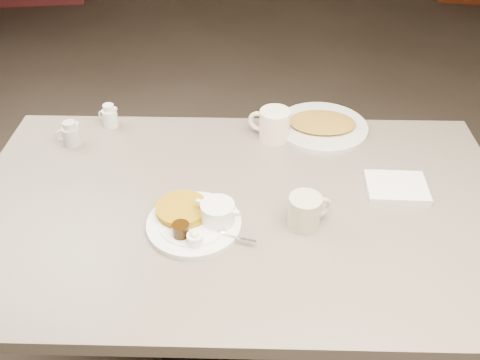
{
  "coord_description": "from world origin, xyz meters",
  "views": [
    {
      "loc": [
        0.03,
        -1.07,
        1.68
      ],
      "look_at": [
        0.0,
        0.02,
        0.82
      ],
      "focal_mm": 38.88,
      "sensor_mm": 36.0,
      "label": 1
    }
  ],
  "objects_px": {
    "diner_table": "(240,248)",
    "creamer_left": "(71,134)",
    "main_plate": "(197,218)",
    "creamer_right": "(110,116)",
    "coffee_mug_near": "(306,211)",
    "coffee_mug_far": "(273,125)",
    "hash_plate": "(322,125)"
  },
  "relations": [
    {
      "from": "diner_table",
      "to": "creamer_left",
      "type": "relative_size",
      "value": 18.27
    },
    {
      "from": "diner_table",
      "to": "main_plate",
      "type": "height_order",
      "value": "main_plate"
    },
    {
      "from": "diner_table",
      "to": "creamer_right",
      "type": "bearing_deg",
      "value": 138.41
    },
    {
      "from": "main_plate",
      "to": "coffee_mug_near",
      "type": "height_order",
      "value": "coffee_mug_near"
    },
    {
      "from": "diner_table",
      "to": "main_plate",
      "type": "xyz_separation_m",
      "value": [
        -0.11,
        -0.08,
        0.19
      ]
    },
    {
      "from": "coffee_mug_far",
      "to": "diner_table",
      "type": "bearing_deg",
      "value": -106.53
    },
    {
      "from": "diner_table",
      "to": "coffee_mug_far",
      "type": "height_order",
      "value": "coffee_mug_far"
    },
    {
      "from": "coffee_mug_near",
      "to": "creamer_right",
      "type": "xyz_separation_m",
      "value": [
        -0.61,
        0.46,
        -0.01
      ]
    },
    {
      "from": "coffee_mug_near",
      "to": "coffee_mug_far",
      "type": "relative_size",
      "value": 0.87
    },
    {
      "from": "main_plate",
      "to": "hash_plate",
      "type": "xyz_separation_m",
      "value": [
        0.37,
        0.47,
        -0.01
      ]
    },
    {
      "from": "main_plate",
      "to": "creamer_left",
      "type": "bearing_deg",
      "value": 139.55
    },
    {
      "from": "main_plate",
      "to": "coffee_mug_near",
      "type": "distance_m",
      "value": 0.28
    },
    {
      "from": "main_plate",
      "to": "creamer_right",
      "type": "bearing_deg",
      "value": 124.87
    },
    {
      "from": "coffee_mug_near",
      "to": "creamer_left",
      "type": "xyz_separation_m",
      "value": [
        -0.71,
        0.36,
        -0.01
      ]
    },
    {
      "from": "main_plate",
      "to": "hash_plate",
      "type": "bearing_deg",
      "value": 51.93
    },
    {
      "from": "hash_plate",
      "to": "coffee_mug_far",
      "type": "bearing_deg",
      "value": -160.49
    },
    {
      "from": "main_plate",
      "to": "coffee_mug_near",
      "type": "relative_size",
      "value": 2.5
    },
    {
      "from": "coffee_mug_near",
      "to": "creamer_left",
      "type": "height_order",
      "value": "coffee_mug_near"
    },
    {
      "from": "hash_plate",
      "to": "creamer_left",
      "type": "bearing_deg",
      "value": -172.29
    },
    {
      "from": "creamer_right",
      "to": "hash_plate",
      "type": "xyz_separation_m",
      "value": [
        0.7,
        -0.0,
        -0.02
      ]
    },
    {
      "from": "diner_table",
      "to": "main_plate",
      "type": "relative_size",
      "value": 4.63
    },
    {
      "from": "coffee_mug_near",
      "to": "hash_plate",
      "type": "xyz_separation_m",
      "value": [
        0.09,
        0.46,
        -0.03
      ]
    },
    {
      "from": "coffee_mug_near",
      "to": "hash_plate",
      "type": "bearing_deg",
      "value": 78.96
    },
    {
      "from": "coffee_mug_near",
      "to": "creamer_left",
      "type": "relative_size",
      "value": 1.58
    },
    {
      "from": "diner_table",
      "to": "coffee_mug_near",
      "type": "xyz_separation_m",
      "value": [
        0.17,
        -0.07,
        0.22
      ]
    },
    {
      "from": "hash_plate",
      "to": "coffee_mug_near",
      "type": "bearing_deg",
      "value": -101.04
    },
    {
      "from": "coffee_mug_far",
      "to": "creamer_left",
      "type": "height_order",
      "value": "coffee_mug_far"
    },
    {
      "from": "diner_table",
      "to": "coffee_mug_far",
      "type": "distance_m",
      "value": 0.41
    },
    {
      "from": "coffee_mug_far",
      "to": "creamer_right",
      "type": "xyz_separation_m",
      "value": [
        -0.54,
        0.06,
        -0.01
      ]
    },
    {
      "from": "creamer_right",
      "to": "hash_plate",
      "type": "relative_size",
      "value": 0.25
    },
    {
      "from": "main_plate",
      "to": "coffee_mug_far",
      "type": "height_order",
      "value": "coffee_mug_far"
    },
    {
      "from": "creamer_left",
      "to": "hash_plate",
      "type": "distance_m",
      "value": 0.81
    }
  ]
}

